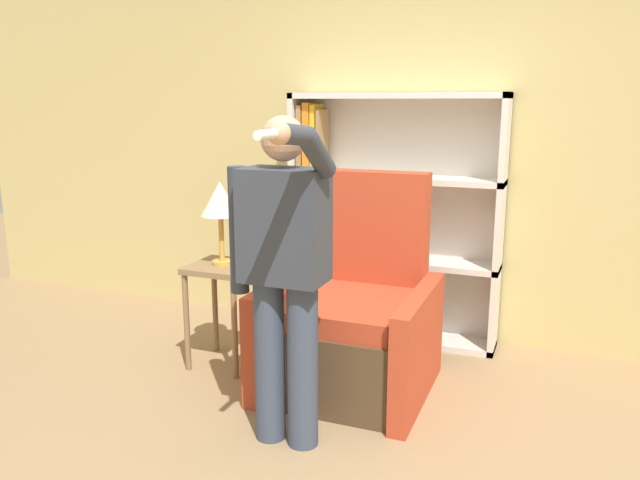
{
  "coord_description": "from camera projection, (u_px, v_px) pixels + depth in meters",
  "views": [
    {
      "loc": [
        0.9,
        -2.27,
        1.66
      ],
      "look_at": [
        -0.25,
        0.63,
        0.96
      ],
      "focal_mm": 35.0,
      "sensor_mm": 36.0,
      "label": 1
    }
  ],
  "objects": [
    {
      "name": "armchair",
      "position": [
        353.0,
        323.0,
        3.67
      ],
      "size": [
        0.92,
        0.91,
        1.25
      ],
      "color": "#4C3823",
      "rests_on": "ground_plane"
    },
    {
      "name": "bookcase",
      "position": [
        376.0,
        219.0,
        4.37
      ],
      "size": [
        1.47,
        0.28,
        1.71
      ],
      "color": "silver",
      "rests_on": "ground_plane"
    },
    {
      "name": "person_standing",
      "position": [
        283.0,
        266.0,
        2.91
      ],
      "size": [
        0.54,
        0.78,
        1.6
      ],
      "color": "#384256",
      "rests_on": "ground_plane"
    },
    {
      "name": "wall_back",
      "position": [
        429.0,
        139.0,
        4.28
      ],
      "size": [
        8.0,
        0.06,
        2.8
      ],
      "color": "tan",
      "rests_on": "ground_plane"
    },
    {
      "name": "table_lamp",
      "position": [
        220.0,
        202.0,
        3.8
      ],
      "size": [
        0.24,
        0.24,
        0.52
      ],
      "color": "gold",
      "rests_on": "side_table"
    },
    {
      "name": "side_table",
      "position": [
        223.0,
        286.0,
        3.92
      ],
      "size": [
        0.39,
        0.39,
        0.66
      ],
      "color": "#846647",
      "rests_on": "ground_plane"
    }
  ]
}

